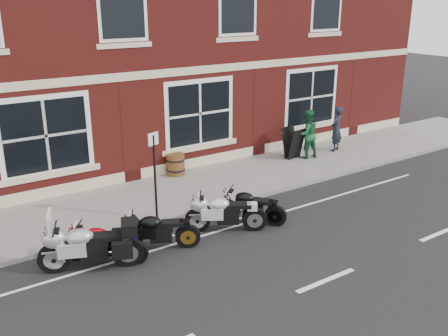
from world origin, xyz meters
The scene contains 13 objects.
ground centered at (0.00, 0.00, 0.00)m, with size 80.00×80.00×0.00m, color black.
sidewalk centered at (0.00, 3.00, 0.06)m, with size 30.00×3.00×0.12m, color slate.
kerb centered at (0.00, 1.42, 0.06)m, with size 30.00×0.16×0.12m, color slate.
moto_touring_silver centered at (-3.95, 0.22, 0.60)m, with size 2.12×1.01×1.48m.
moto_sport_red centered at (-3.53, 0.33, 0.49)m, with size 1.54×1.28×0.85m.
moto_sport_black centered at (-2.29, 0.22, 0.50)m, with size 1.77×0.99×0.87m.
moto_sport_silver centered at (-0.45, 0.14, 0.54)m, with size 1.83×1.21×0.93m.
moto_naked_black centered at (0.41, 0.20, 0.48)m, with size 1.23×1.55×0.84m.
pedestrian_left centered at (6.71, 3.30, 0.96)m, with size 0.61×0.40×1.68m, color black.
pedestrian_right centered at (5.20, 3.27, 1.00)m, with size 0.85×0.66×1.75m, color #17532C.
a_board_sign centered at (4.78, 3.51, 0.68)m, with size 0.67×0.45×1.11m, color black, non-canonical shape.
barrel_planter centered at (0.40, 4.27, 0.47)m, with size 0.63×0.63×0.70m.
parking_sign centered at (-1.64, 1.55, 1.46)m, with size 0.32×0.12×2.32m.
Camera 1 is at (-6.85, -9.37, 5.62)m, focal length 40.00 mm.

